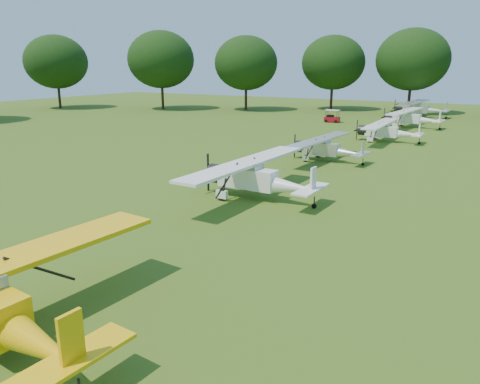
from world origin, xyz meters
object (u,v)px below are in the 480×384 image
(aircraft_7, at_px, (419,107))
(aircraft_4, at_px, (326,147))
(aircraft_3, at_px, (256,176))
(aircraft_6, at_px, (411,117))
(golf_cart, at_px, (332,118))
(aircraft_5, at_px, (386,130))

(aircraft_7, bearing_deg, aircraft_4, -87.89)
(aircraft_3, bearing_deg, aircraft_6, 89.46)
(aircraft_4, height_order, aircraft_7, aircraft_7)
(aircraft_6, relative_size, golf_cart, 5.65)
(aircraft_3, xyz_separation_m, golf_cart, (-8.53, 37.42, -0.79))
(golf_cart, bearing_deg, aircraft_3, -80.00)
(aircraft_4, height_order, aircraft_5, aircraft_5)
(aircraft_4, height_order, aircraft_6, aircraft_6)
(aircraft_4, bearing_deg, aircraft_5, 85.20)
(aircraft_6, bearing_deg, aircraft_7, 100.04)
(golf_cart, bearing_deg, aircraft_4, -74.59)
(aircraft_3, relative_size, golf_cart, 5.83)
(aircraft_3, xyz_separation_m, aircraft_7, (0.34, 49.77, 0.07))
(aircraft_3, relative_size, aircraft_5, 1.14)
(aircraft_7, bearing_deg, aircraft_6, -81.70)
(aircraft_6, bearing_deg, aircraft_5, -84.97)
(aircraft_5, distance_m, aircraft_7, 25.39)
(aircraft_6, distance_m, golf_cart, 10.10)
(aircraft_3, bearing_deg, aircraft_4, 92.92)
(aircraft_4, bearing_deg, aircraft_3, -85.15)
(aircraft_3, relative_size, aircraft_6, 1.03)
(aircraft_6, height_order, golf_cart, aircraft_6)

